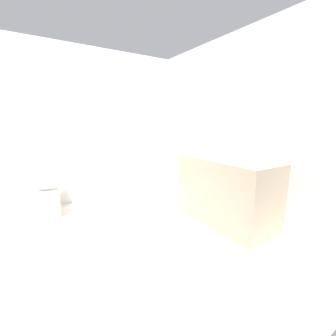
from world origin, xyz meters
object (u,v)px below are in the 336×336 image
(water_bottle_1, at_px, (258,155))
(water_bottle_3, at_px, (250,154))
(sink_faucet, at_px, (240,155))
(toilet_paper_roll, at_px, (27,219))
(drinking_glass_0, at_px, (216,152))
(drinking_glass_1, at_px, (201,150))
(water_bottle_2, at_px, (217,149))
(toilet, at_px, (49,192))
(bathtub, at_px, (135,182))
(water_bottle_0, at_px, (201,145))
(sink_basin, at_px, (229,158))
(bath_mat, at_px, (157,208))
(water_bottle_4, at_px, (208,147))

(water_bottle_1, height_order, water_bottle_3, water_bottle_1)
(sink_faucet, relative_size, toilet_paper_roll, 1.17)
(drinking_glass_0, relative_size, drinking_glass_1, 1.11)
(water_bottle_1, relative_size, water_bottle_2, 0.95)
(sink_faucet, relative_size, drinking_glass_0, 1.51)
(water_bottle_1, xyz_separation_m, water_bottle_3, (0.01, 0.11, -0.00))
(drinking_glass_1, bearing_deg, toilet, 155.86)
(drinking_glass_1, bearing_deg, bathtub, 126.50)
(sink_faucet, bearing_deg, toilet_paper_roll, 149.56)
(water_bottle_2, relative_size, drinking_glass_1, 2.38)
(bathtub, xyz_separation_m, water_bottle_0, (0.59, -0.97, 0.67))
(water_bottle_0, bearing_deg, bathtub, 121.35)
(bathtub, xyz_separation_m, toilet, (-1.29, -0.02, 0.06))
(water_bottle_2, bearing_deg, water_bottle_0, 94.96)
(toilet_paper_roll, bearing_deg, drinking_glass_0, -25.05)
(bathtub, relative_size, drinking_glass_0, 16.66)
(toilet, height_order, water_bottle_0, water_bottle_0)
(water_bottle_0, bearing_deg, water_bottle_1, -85.88)
(water_bottle_2, distance_m, drinking_glass_1, 0.38)
(water_bottle_2, xyz_separation_m, water_bottle_3, (0.05, -0.46, -0.01))
(sink_basin, bearing_deg, bathtub, 111.10)
(bathtub, distance_m, drinking_glass_1, 1.26)
(water_bottle_3, relative_size, bath_mat, 0.28)
(water_bottle_2, relative_size, bath_mat, 0.31)
(bath_mat, bearing_deg, toilet_paper_roll, 163.40)
(sink_faucet, relative_size, drinking_glass_1, 1.68)
(sink_faucet, distance_m, drinking_glass_0, 0.34)
(water_bottle_2, relative_size, water_bottle_3, 1.11)
(toilet_paper_roll, bearing_deg, water_bottle_2, -27.51)
(water_bottle_1, height_order, water_bottle_2, water_bottle_2)
(bathtub, xyz_separation_m, sink_basin, (0.58, -1.50, 0.57))
(water_bottle_2, xyz_separation_m, water_bottle_4, (0.03, 0.21, -0.00))
(bathtub, relative_size, toilet, 2.47)
(toilet, distance_m, water_bottle_3, 2.65)
(water_bottle_4, bearing_deg, toilet_paper_roll, 157.23)
(drinking_glass_1, distance_m, toilet_paper_roll, 2.49)
(bathtub, distance_m, toilet_paper_roll, 1.58)
(drinking_glass_0, bearing_deg, water_bottle_1, -92.37)
(water_bottle_0, distance_m, water_bottle_2, 0.29)
(water_bottle_2, xyz_separation_m, bath_mat, (-0.55, 0.65, -0.93))
(sink_faucet, height_order, water_bottle_4, water_bottle_4)
(water_bottle_4, bearing_deg, drinking_glass_0, -73.24)
(toilet, bearing_deg, water_bottle_2, 54.62)
(bathtub, bearing_deg, water_bottle_3, -68.92)
(water_bottle_1, bearing_deg, bathtub, 109.66)
(water_bottle_1, bearing_deg, water_bottle_4, 90.69)
(drinking_glass_0, height_order, bath_mat, drinking_glass_0)
(sink_basin, xyz_separation_m, water_bottle_4, (0.07, 0.45, 0.08))
(sink_basin, distance_m, water_bottle_4, 0.46)
(drinking_glass_0, bearing_deg, water_bottle_3, -91.85)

